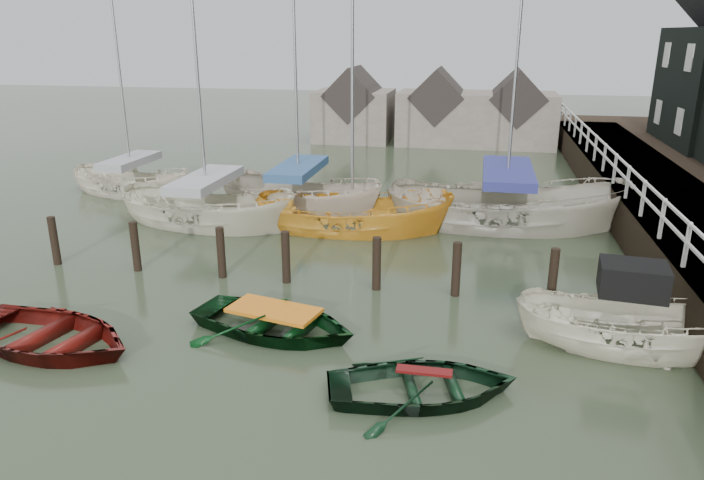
% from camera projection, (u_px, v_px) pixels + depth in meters
% --- Properties ---
extents(ground, '(120.00, 120.00, 0.00)m').
position_uv_depth(ground, '(299.00, 338.00, 13.54)').
color(ground, '#293421').
rests_on(ground, ground).
extents(pier, '(3.04, 32.00, 2.70)m').
position_uv_depth(pier, '(657.00, 209.00, 20.82)').
color(pier, black).
rests_on(pier, ground).
extents(mooring_pilings, '(13.72, 0.22, 1.80)m').
position_uv_depth(mooring_pilings, '(289.00, 265.00, 16.39)').
color(mooring_pilings, black).
rests_on(mooring_pilings, ground).
extents(far_sheds, '(14.00, 4.08, 4.39)m').
position_uv_depth(far_sheds, '(434.00, 111.00, 36.98)').
color(far_sheds, '#665B51').
rests_on(far_sheds, ground).
extents(rowboat_red, '(4.64, 3.72, 0.86)m').
position_uv_depth(rowboat_red, '(49.00, 347.00, 13.12)').
color(rowboat_red, '#53100B').
rests_on(rowboat_red, ground).
extents(rowboat_green, '(4.31, 3.49, 0.79)m').
position_uv_depth(rowboat_green, '(275.00, 332.00, 13.78)').
color(rowboat_green, black).
rests_on(rowboat_green, ground).
extents(rowboat_dkgreen, '(4.01, 3.33, 0.72)m').
position_uv_depth(rowboat_dkgreen, '(423.00, 396.00, 11.36)').
color(rowboat_dkgreen, black).
rests_on(rowboat_dkgreen, ground).
extents(motorboat, '(4.69, 2.19, 2.70)m').
position_uv_depth(motorboat, '(625.00, 346.00, 13.00)').
color(motorboat, silver).
rests_on(motorboat, ground).
extents(sailboat_a, '(7.06, 3.65, 10.52)m').
position_uv_depth(sailboat_a, '(209.00, 222.00, 21.57)').
color(sailboat_a, beige).
rests_on(sailboat_a, ground).
extents(sailboat_b, '(7.34, 4.59, 12.86)m').
position_uv_depth(sailboat_b, '(299.00, 209.00, 23.26)').
color(sailboat_b, beige).
rests_on(sailboat_b, ground).
extents(sailboat_c, '(6.75, 2.72, 10.22)m').
position_uv_depth(sailboat_c, '(352.00, 229.00, 20.99)').
color(sailboat_c, gold).
rests_on(sailboat_c, ground).
extents(sailboat_d, '(8.16, 3.22, 12.82)m').
position_uv_depth(sailboat_d, '(504.00, 224.00, 21.42)').
color(sailboat_d, '#BAB39F').
rests_on(sailboat_d, ground).
extents(sailboat_e, '(6.20, 3.58, 10.26)m').
position_uv_depth(sailboat_e, '(133.00, 192.00, 25.65)').
color(sailboat_e, silver).
rests_on(sailboat_e, ground).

